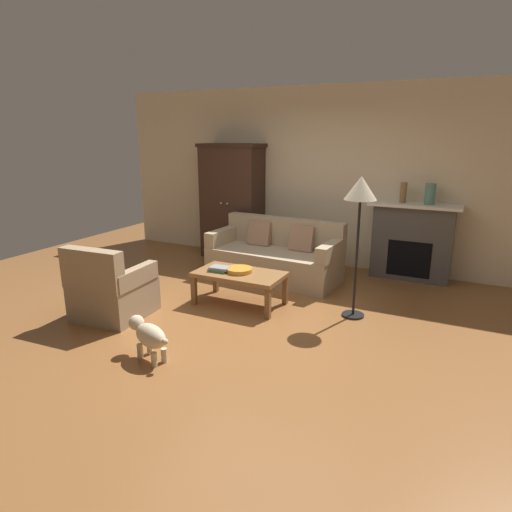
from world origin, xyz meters
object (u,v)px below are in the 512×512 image
object	(u,v)px
couch	(276,257)
floor_lamp	(360,197)
armchair_near_left	(111,291)
fireplace	(412,241)
coffee_table	(240,277)
armoire	(232,201)
mantel_vase_bronze	(403,193)
mantel_vase_jade	(430,194)
fruit_bowl	(239,270)
book_stack	(219,269)
dog	(149,335)

from	to	relation	value
couch	floor_lamp	size ratio (longest dim) A/B	1.20
armchair_near_left	floor_lamp	world-z (taller)	floor_lamp
fireplace	coffee_table	distance (m)	2.69
armoire	mantel_vase_bronze	bearing A→B (deg)	1.24
coffee_table	mantel_vase_jade	size ratio (longest dim) A/B	3.74
fruit_bowl	book_stack	distance (m)	0.25
fruit_bowl	mantel_vase_bronze	size ratio (longest dim) A/B	1.12
mantel_vase_bronze	floor_lamp	world-z (taller)	floor_lamp
mantel_vase_jade	floor_lamp	distance (m)	1.84
mantel_vase_jade	dog	size ratio (longest dim) A/B	0.53
book_stack	coffee_table	bearing A→B (deg)	14.39
armchair_near_left	armoire	bearing A→B (deg)	90.51
dog	armoire	bearing A→B (deg)	106.88
book_stack	dog	bearing A→B (deg)	-84.67
couch	armchair_near_left	size ratio (longest dim) A/B	2.24
book_stack	floor_lamp	bearing A→B (deg)	11.33
coffee_table	dog	world-z (taller)	coffee_table
couch	coffee_table	size ratio (longest dim) A/B	1.79
armchair_near_left	couch	bearing A→B (deg)	62.44
armoire	couch	bearing A→B (deg)	-33.92
armchair_near_left	fruit_bowl	bearing A→B (deg)	41.59
book_stack	mantel_vase_bronze	distance (m)	2.88
mantel_vase_jade	dog	distance (m)	4.28
fireplace	floor_lamp	distance (m)	1.99
couch	dog	size ratio (longest dim) A/B	3.56
couch	book_stack	world-z (taller)	couch
fruit_bowl	mantel_vase_bronze	distance (m)	2.68
fireplace	couch	distance (m)	2.00
book_stack	fruit_bowl	bearing A→B (deg)	17.99
fruit_bowl	dog	size ratio (longest dim) A/B	0.59
mantel_vase_jade	floor_lamp	xyz separation A→B (m)	(-0.57, -1.74, 0.15)
couch	mantel_vase_bronze	size ratio (longest dim) A/B	6.72
fireplace	book_stack	distance (m)	2.90
armchair_near_left	floor_lamp	size ratio (longest dim) A/B	0.54
armoire	book_stack	size ratio (longest dim) A/B	7.39
fireplace	mantel_vase_bronze	xyz separation A→B (m)	(-0.18, -0.02, 0.70)
coffee_table	dog	size ratio (longest dim) A/B	1.99
armchair_near_left	floor_lamp	distance (m)	3.04
fireplace	couch	xyz separation A→B (m)	(-1.79, -0.86, -0.25)
fruit_bowl	floor_lamp	bearing A→B (deg)	10.14
armoire	book_stack	bearing A→B (deg)	-65.03
mantel_vase_jade	armoire	bearing A→B (deg)	-178.90
fireplace	armoire	bearing A→B (deg)	-178.49
fireplace	armoire	world-z (taller)	armoire
mantel_vase_bronze	coffee_table	bearing A→B (deg)	-128.31
armoire	mantel_vase_jade	size ratio (longest dim) A/B	6.53
fireplace	mantel_vase_jade	world-z (taller)	mantel_vase_jade
fruit_bowl	coffee_table	bearing A→B (deg)	-59.66
coffee_table	mantel_vase_jade	bearing A→B (deg)	45.88
couch	fruit_bowl	xyz separation A→B (m)	(0.02, -1.15, 0.13)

